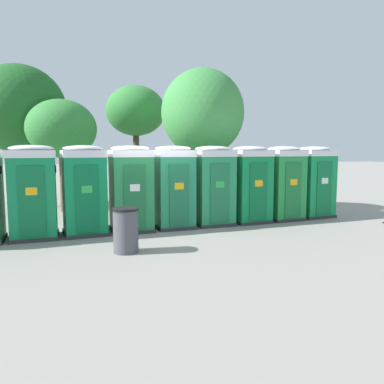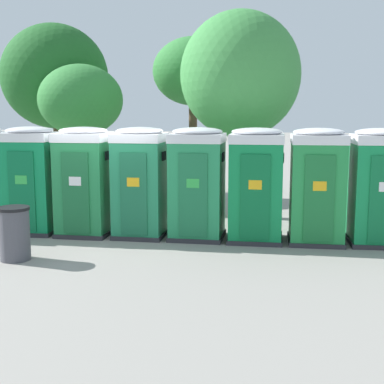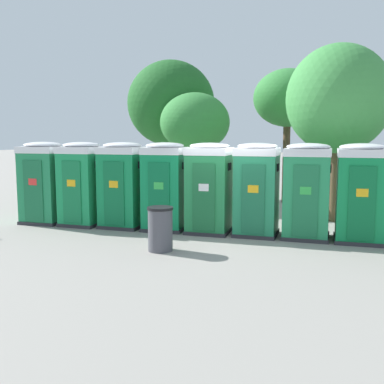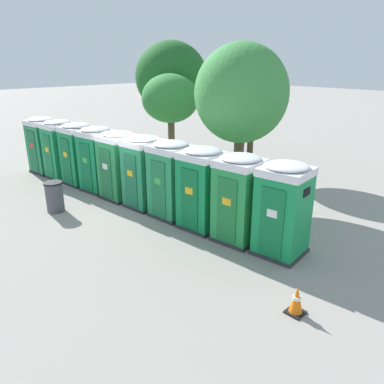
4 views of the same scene
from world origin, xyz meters
TOP-DOWN VIEW (x-y plane):
  - ground_plane at (0.00, 0.00)m, footprint 120.00×120.00m
  - portapotty_0 at (-5.96, -0.67)m, footprint 1.35×1.32m
  - portapotty_1 at (-4.63, -0.52)m, footprint 1.24×1.26m
  - portapotty_2 at (-3.31, -0.34)m, footprint 1.29×1.27m
  - portapotty_3 at (-1.99, -0.22)m, footprint 1.33×1.34m
  - portapotty_4 at (-0.66, -0.13)m, footprint 1.29×1.29m
  - portapotty_5 at (0.67, 0.03)m, footprint 1.24×1.28m
  - portapotty_6 at (1.99, 0.16)m, footprint 1.30×1.28m
  - portapotty_7 at (3.32, 0.25)m, footprint 1.32×1.30m
  - street_tree_0 at (2.51, 2.94)m, footprint 3.22×3.22m
  - street_tree_1 at (-4.50, 5.80)m, footprint 3.70×3.70m
  - street_tree_2 at (0.34, 6.41)m, footprint 2.74×2.74m
  - street_tree_3 at (-2.80, 4.26)m, footprint 2.67×2.67m
  - trash_can at (-1.05, -2.50)m, footprint 0.62×0.62m

SIDE VIEW (x-z plane):
  - ground_plane at x=0.00m, z-range 0.00..0.00m
  - trash_can at x=-1.05m, z-range 0.00..1.06m
  - portapotty_0 at x=-5.96m, z-range 0.01..2.55m
  - portapotty_2 at x=-3.31m, z-range 0.01..2.55m
  - portapotty_6 at x=1.99m, z-range 0.01..2.55m
  - portapotty_7 at x=3.32m, z-range 0.01..2.55m
  - portapotty_4 at x=-0.66m, z-range 0.01..2.55m
  - portapotty_3 at x=-1.99m, z-range 0.01..2.55m
  - portapotty_1 at x=-4.63m, z-range 0.01..2.55m
  - portapotty_5 at x=0.67m, z-range 0.01..2.55m
  - street_tree_3 at x=-2.80m, z-range 1.03..5.40m
  - street_tree_0 at x=2.51m, z-range 1.06..6.61m
  - street_tree_1 at x=-4.50m, z-range 1.13..7.02m
  - street_tree_2 at x=0.34m, z-range 1.50..6.87m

